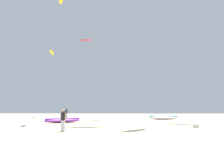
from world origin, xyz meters
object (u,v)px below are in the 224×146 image
kite_aloft_0 (86,40)px  kite_aloft_3 (61,0)px  person_foreground (63,118)px  cooler_box (195,126)px  person_midground (66,113)px  kite_aloft_2 (52,52)px  kite_grounded_mid (63,120)px  kite_grounded_near (163,118)px

kite_aloft_0 → kite_aloft_3: bearing=-96.6°
kite_aloft_0 → person_foreground: bearing=-84.5°
person_foreground → kite_aloft_3: (-4.26, 13.45, 16.50)m
person_foreground → cooler_box: (11.16, 3.73, -0.81)m
person_midground → kite_aloft_2: bearing=-150.8°
kite_grounded_mid → kite_aloft_3: bearing=116.7°
person_foreground → kite_grounded_mid: bearing=-139.7°
kite_aloft_0 → kite_aloft_3: size_ratio=1.11×
person_foreground → kite_aloft_2: (-10.82, 30.91, 13.05)m
person_foreground → kite_aloft_0: size_ratio=0.62×
person_foreground → kite_aloft_2: size_ratio=0.39×
person_midground → cooler_box: person_midground is taller
person_midground → kite_aloft_2: kite_aloft_2 is taller
person_foreground → kite_grounded_near: size_ratio=0.34×
person_midground → kite_aloft_2: size_ratio=0.40×
person_midground → kite_aloft_3: (0.45, -7.23, 16.48)m
cooler_box → kite_aloft_0: (-13.79, 23.84, 15.62)m
kite_aloft_3 → kite_aloft_0: bearing=83.4°
cooler_box → kite_aloft_2: kite_aloft_2 is taller
kite_grounded_mid → cooler_box: 15.21m
person_midground → kite_grounded_mid: person_midground is taller
kite_grounded_near → person_foreground: bearing=-121.0°
person_midground → kite_aloft_0: 16.45m
kite_grounded_near → kite_aloft_2: size_ratio=1.16×
person_midground → person_foreground: bearing=11.3°
person_foreground → kite_grounded_mid: 10.53m
kite_grounded_near → kite_aloft_0: bearing=145.9°
kite_grounded_mid → kite_aloft_3: size_ratio=1.89×
kite_grounded_near → kite_grounded_mid: bearing=-149.1°
person_foreground → kite_aloft_2: bearing=-134.8°
kite_grounded_near → kite_grounded_mid: kite_grounded_near is taller
kite_grounded_near → kite_grounded_mid: 15.88m
kite_aloft_2 → kite_grounded_near: bearing=-30.0°
person_midground → kite_aloft_3: size_ratio=0.71×
kite_aloft_0 → kite_aloft_2: size_ratio=0.63×
kite_grounded_mid → kite_aloft_2: kite_aloft_2 is taller
person_foreground → person_midground: size_ratio=0.98×
kite_grounded_mid → kite_aloft_0: kite_aloft_0 is taller
cooler_box → kite_aloft_3: kite_aloft_3 is taller
person_midground → kite_aloft_2: 17.66m
kite_aloft_2 → kite_aloft_3: 18.97m
person_foreground → kite_grounded_near: person_foreground is taller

